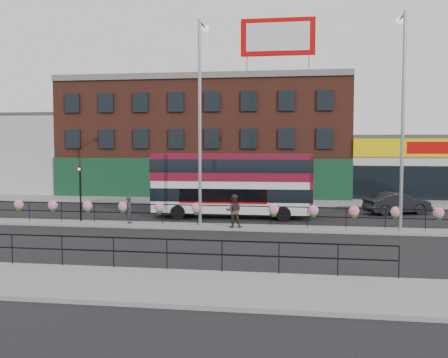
# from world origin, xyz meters

# --- Properties ---
(ground) EXTENTS (120.00, 120.00, 0.00)m
(ground) POSITION_xyz_m (0.00, 0.00, 0.00)
(ground) COLOR black
(ground) RESTS_ON ground
(south_pavement) EXTENTS (60.00, 4.00, 0.15)m
(south_pavement) POSITION_xyz_m (0.00, -12.00, 0.07)
(south_pavement) COLOR gray
(south_pavement) RESTS_ON ground
(north_pavement) EXTENTS (60.00, 4.00, 0.15)m
(north_pavement) POSITION_xyz_m (0.00, 12.00, 0.07)
(north_pavement) COLOR gray
(north_pavement) RESTS_ON ground
(median) EXTENTS (60.00, 1.60, 0.15)m
(median) POSITION_xyz_m (0.00, 0.00, 0.07)
(median) COLOR gray
(median) RESTS_ON ground
(yellow_line_inner) EXTENTS (60.00, 0.10, 0.01)m
(yellow_line_inner) POSITION_xyz_m (0.00, -9.70, 0.01)
(yellow_line_inner) COLOR gold
(yellow_line_inner) RESTS_ON ground
(yellow_line_outer) EXTENTS (60.00, 0.10, 0.01)m
(yellow_line_outer) POSITION_xyz_m (0.00, -9.88, 0.01)
(yellow_line_outer) COLOR gold
(yellow_line_outer) RESTS_ON ground
(brick_building) EXTENTS (25.00, 12.21, 10.30)m
(brick_building) POSITION_xyz_m (-4.00, 19.96, 5.13)
(brick_building) COLOR brown
(brick_building) RESTS_ON ground
(supermarket) EXTENTS (15.00, 12.25, 5.30)m
(supermarket) POSITION_xyz_m (16.00, 19.90, 2.65)
(supermarket) COLOR silver
(supermarket) RESTS_ON ground
(warehouse_west) EXTENTS (15.50, 12.00, 7.30)m
(warehouse_west) POSITION_xyz_m (-24.25, 20.00, 3.65)
(warehouse_west) COLOR #B2B1AC
(warehouse_west) RESTS_ON ground
(billboard) EXTENTS (6.00, 0.29, 4.40)m
(billboard) POSITION_xyz_m (2.50, 14.99, 13.18)
(billboard) COLOR #BF0405
(billboard) RESTS_ON brick_building
(median_railing) EXTENTS (30.04, 0.56, 1.23)m
(median_railing) POSITION_xyz_m (0.00, 0.00, 1.05)
(median_railing) COLOR black
(median_railing) RESTS_ON median
(south_railing) EXTENTS (20.04, 0.05, 1.12)m
(south_railing) POSITION_xyz_m (-2.00, -10.10, 0.96)
(south_railing) COLOR black
(south_railing) RESTS_ON south_pavement
(double_decker_bus) EXTENTS (9.97, 2.79, 3.99)m
(double_decker_bus) POSITION_xyz_m (0.38, 4.03, 2.45)
(double_decker_bus) COLOR silver
(double_decker_bus) RESTS_ON ground
(car) EXTENTS (4.57, 5.39, 1.42)m
(car) POSITION_xyz_m (10.81, 7.43, 0.71)
(car) COLOR black
(car) RESTS_ON ground
(pedestrian_a) EXTENTS (0.65, 0.49, 1.55)m
(pedestrian_a) POSITION_xyz_m (-4.92, 0.01, 0.93)
(pedestrian_a) COLOR #2A2B32
(pedestrian_a) RESTS_ON median
(pedestrian_b) EXTENTS (1.00, 0.85, 1.77)m
(pedestrian_b) POSITION_xyz_m (1.09, -0.50, 1.04)
(pedestrian_b) COLOR #3B2E24
(pedestrian_b) RESTS_ON median
(lamp_column_west) EXTENTS (0.40, 1.96, 11.18)m
(lamp_column_west) POSITION_xyz_m (-0.84, 0.18, 6.77)
(lamp_column_west) COLOR gray
(lamp_column_west) RESTS_ON median
(lamp_column_east) EXTENTS (0.40, 1.97, 11.21)m
(lamp_column_east) POSITION_xyz_m (9.73, 0.12, 6.79)
(lamp_column_east) COLOR gray
(lamp_column_east) RESTS_ON median
(traffic_light_median) EXTENTS (0.15, 0.28, 3.65)m
(traffic_light_median) POSITION_xyz_m (-8.00, 0.39, 2.47)
(traffic_light_median) COLOR black
(traffic_light_median) RESTS_ON median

